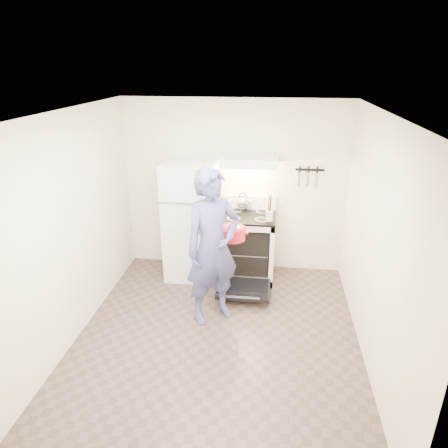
{
  "coord_description": "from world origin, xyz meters",
  "views": [
    {
      "loc": [
        0.55,
        -3.72,
        2.94
      ],
      "look_at": [
        -0.05,
        1.0,
        1.0
      ],
      "focal_mm": 32.0,
      "sensor_mm": 36.0,
      "label": 1
    }
  ],
  "objects_px": {
    "refrigerator": "(191,220)",
    "dutch_oven": "(233,234)",
    "stove_body": "(247,247)",
    "tea_kettle": "(243,201)",
    "person": "(213,248)"
  },
  "relations": [
    {
      "from": "stove_body",
      "to": "person",
      "type": "height_order",
      "value": "person"
    },
    {
      "from": "tea_kettle",
      "to": "dutch_oven",
      "type": "xyz_separation_m",
      "value": [
        -0.04,
        -0.91,
        -0.11
      ]
    },
    {
      "from": "stove_body",
      "to": "tea_kettle",
      "type": "relative_size",
      "value": 3.59
    },
    {
      "from": "tea_kettle",
      "to": "dutch_oven",
      "type": "distance_m",
      "value": 0.92
    },
    {
      "from": "refrigerator",
      "to": "stove_body",
      "type": "distance_m",
      "value": 0.9
    },
    {
      "from": "tea_kettle",
      "to": "dutch_oven",
      "type": "height_order",
      "value": "tea_kettle"
    },
    {
      "from": "refrigerator",
      "to": "dutch_oven",
      "type": "relative_size",
      "value": 4.42
    },
    {
      "from": "refrigerator",
      "to": "person",
      "type": "xyz_separation_m",
      "value": [
        0.47,
        -1.05,
        0.09
      ]
    },
    {
      "from": "refrigerator",
      "to": "dutch_oven",
      "type": "height_order",
      "value": "refrigerator"
    },
    {
      "from": "person",
      "to": "stove_body",
      "type": "bearing_deg",
      "value": 35.04
    },
    {
      "from": "refrigerator",
      "to": "tea_kettle",
      "type": "height_order",
      "value": "refrigerator"
    },
    {
      "from": "dutch_oven",
      "to": "tea_kettle",
      "type": "bearing_deg",
      "value": 87.28
    },
    {
      "from": "dutch_oven",
      "to": "refrigerator",
      "type": "bearing_deg",
      "value": 134.95
    },
    {
      "from": "tea_kettle",
      "to": "person",
      "type": "distance_m",
      "value": 1.32
    },
    {
      "from": "tea_kettle",
      "to": "person",
      "type": "height_order",
      "value": "person"
    }
  ]
}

